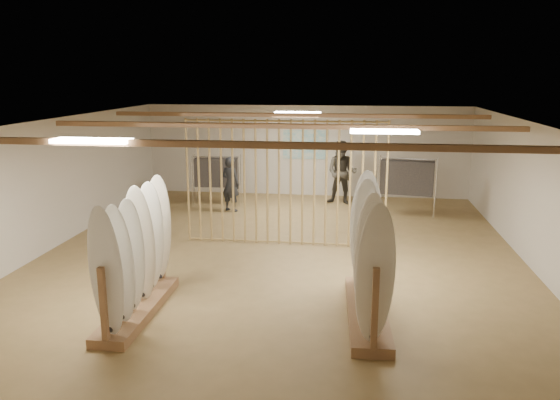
# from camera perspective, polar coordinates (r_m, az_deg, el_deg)

# --- Properties ---
(floor) EXTENTS (12.00, 12.00, 0.00)m
(floor) POSITION_cam_1_polar(r_m,az_deg,el_deg) (11.57, 0.00, -5.80)
(floor) COLOR olive
(floor) RESTS_ON ground
(ceiling) EXTENTS (12.00, 12.00, 0.00)m
(ceiling) POSITION_cam_1_polar(r_m,az_deg,el_deg) (10.99, 0.00, 8.15)
(ceiling) COLOR gray
(ceiling) RESTS_ON ground
(wall_back) EXTENTS (12.00, 0.00, 12.00)m
(wall_back) POSITION_cam_1_polar(r_m,az_deg,el_deg) (17.08, 2.68, 5.15)
(wall_back) COLOR beige
(wall_back) RESTS_ON ground
(wall_front) EXTENTS (12.00, 0.00, 12.00)m
(wall_front) POSITION_cam_1_polar(r_m,az_deg,el_deg) (5.58, -8.37, -11.84)
(wall_front) COLOR beige
(wall_front) RESTS_ON ground
(wall_left) EXTENTS (0.00, 12.00, 12.00)m
(wall_left) POSITION_cam_1_polar(r_m,az_deg,el_deg) (12.84, -22.71, 1.53)
(wall_left) COLOR beige
(wall_left) RESTS_ON ground
(wall_right) EXTENTS (0.00, 12.00, 12.00)m
(wall_right) POSITION_cam_1_polar(r_m,az_deg,el_deg) (11.66, 25.16, 0.23)
(wall_right) COLOR beige
(wall_right) RESTS_ON ground
(ceiling_slats) EXTENTS (9.50, 6.12, 0.10)m
(ceiling_slats) POSITION_cam_1_polar(r_m,az_deg,el_deg) (11.00, 0.00, 7.74)
(ceiling_slats) COLOR #8D6340
(ceiling_slats) RESTS_ON ground
(light_panels) EXTENTS (1.20, 0.35, 0.06)m
(light_panels) POSITION_cam_1_polar(r_m,az_deg,el_deg) (11.00, 0.00, 7.84)
(light_panels) COLOR white
(light_panels) RESTS_ON ground
(bamboo_partition) EXTENTS (4.45, 0.05, 2.78)m
(bamboo_partition) POSITION_cam_1_polar(r_m,az_deg,el_deg) (11.97, 0.51, 1.79)
(bamboo_partition) COLOR tan
(bamboo_partition) RESTS_ON ground
(poster) EXTENTS (1.40, 0.03, 0.90)m
(poster) POSITION_cam_1_polar(r_m,az_deg,el_deg) (17.03, 2.68, 5.81)
(poster) COLOR #359ABA
(poster) RESTS_ON ground
(rack_left) EXTENTS (0.58, 2.50, 2.01)m
(rack_left) POSITION_cam_1_polar(r_m,az_deg,el_deg) (8.94, -14.78, -7.34)
(rack_left) COLOR #8D6340
(rack_left) RESTS_ON floor
(rack_right) EXTENTS (0.71, 2.67, 2.13)m
(rack_right) POSITION_cam_1_polar(r_m,az_deg,el_deg) (8.60, 9.20, -7.56)
(rack_right) COLOR #8D6340
(rack_right) RESTS_ON floor
(clothing_rack_a) EXTENTS (1.36, 0.40, 1.45)m
(clothing_rack_a) POSITION_cam_1_polar(r_m,az_deg,el_deg) (15.97, -6.65, 2.88)
(clothing_rack_a) COLOR silver
(clothing_rack_a) RESTS_ON floor
(clothing_rack_b) EXTENTS (1.47, 0.60, 1.60)m
(clothing_rack_b) POSITION_cam_1_polar(r_m,az_deg,el_deg) (14.96, 13.13, 2.30)
(clothing_rack_b) COLOR silver
(clothing_rack_b) RESTS_ON floor
(shopper_a) EXTENTS (0.75, 0.65, 1.73)m
(shopper_a) POSITION_cam_1_polar(r_m,az_deg,el_deg) (15.14, -5.20, 2.05)
(shopper_a) COLOR #212328
(shopper_a) RESTS_ON floor
(shopper_b) EXTENTS (1.17, 1.00, 2.12)m
(shopper_b) POSITION_cam_1_polar(r_m,az_deg,el_deg) (15.98, 6.49, 3.30)
(shopper_b) COLOR #302C25
(shopper_b) RESTS_ON floor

